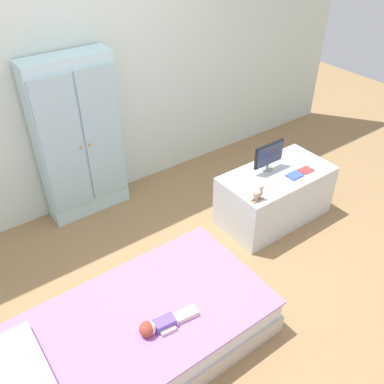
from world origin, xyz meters
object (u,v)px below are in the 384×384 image
(tv_monitor, at_px, (269,155))
(book_red, at_px, (306,170))
(book_blue, at_px, (294,175))
(bed, at_px, (134,336))
(tv_stand, at_px, (275,195))
(rocking_horse_toy, at_px, (259,193))
(wardrobe, at_px, (79,140))
(doll, at_px, (158,325))

(tv_monitor, height_order, book_red, tv_monitor)
(book_blue, bearing_deg, bed, -169.13)
(book_blue, bearing_deg, book_red, 0.00)
(tv_stand, bearing_deg, rocking_horse_toy, -156.05)
(bed, relative_size, rocking_horse_toy, 13.68)
(bed, distance_m, tv_stand, 1.80)
(wardrobe, height_order, tv_monitor, wardrobe)
(tv_monitor, relative_size, book_red, 2.64)
(tv_monitor, bearing_deg, book_red, -38.78)
(tv_stand, bearing_deg, book_red, -28.53)
(doll, xyz_separation_m, book_blue, (1.71, 0.49, 0.16))
(rocking_horse_toy, xyz_separation_m, book_red, (0.63, 0.06, -0.06))
(tv_monitor, xyz_separation_m, rocking_horse_toy, (-0.37, -0.27, -0.09))
(book_red, bearing_deg, doll, -165.12)
(wardrobe, xyz_separation_m, rocking_horse_toy, (0.90, -1.31, -0.19))
(wardrobe, distance_m, tv_stand, 1.80)
(tv_stand, xyz_separation_m, rocking_horse_toy, (-0.41, -0.18, 0.31))
(bed, relative_size, book_red, 15.05)
(tv_monitor, height_order, rocking_horse_toy, tv_monitor)
(tv_monitor, bearing_deg, rocking_horse_toy, -143.35)
(wardrobe, relative_size, tv_stand, 1.46)
(tv_stand, height_order, book_red, book_red)
(rocking_horse_toy, bearing_deg, tv_stand, 23.95)
(wardrobe, bearing_deg, tv_monitor, -39.30)
(wardrobe, height_order, tv_stand, wardrobe)
(bed, bearing_deg, doll, -55.18)
(rocking_horse_toy, relative_size, book_red, 1.10)
(rocking_horse_toy, bearing_deg, wardrobe, 124.56)
(rocking_horse_toy, height_order, book_blue, rocking_horse_toy)
(rocking_horse_toy, distance_m, book_red, 0.64)
(doll, bearing_deg, tv_stand, 20.58)
(book_red, bearing_deg, tv_stand, 151.47)
(wardrobe, relative_size, book_blue, 11.02)
(tv_stand, bearing_deg, bed, -164.90)
(tv_monitor, xyz_separation_m, book_red, (0.26, -0.21, -0.15))
(doll, height_order, book_red, book_red)
(bed, relative_size, doll, 4.57)
(tv_stand, xyz_separation_m, tv_monitor, (-0.04, 0.09, 0.40))
(book_red, bearing_deg, book_blue, 180.00)
(wardrobe, xyz_separation_m, book_red, (1.53, -1.25, -0.24))
(tv_monitor, bearing_deg, tv_stand, -65.25)
(wardrobe, bearing_deg, bed, -104.71)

